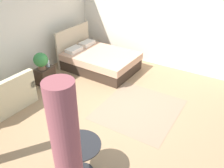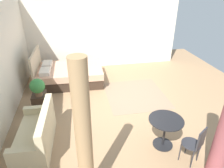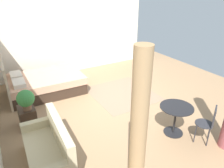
% 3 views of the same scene
% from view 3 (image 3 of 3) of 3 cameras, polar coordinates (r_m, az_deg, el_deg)
% --- Properties ---
extents(ground_plane, '(9.08, 9.09, 0.02)m').
position_cam_3_polar(ground_plane, '(6.29, -0.07, -5.18)').
color(ground_plane, '#9E7A56').
extents(wall_right, '(0.12, 6.09, 2.82)m').
position_cam_3_polar(wall_right, '(8.39, -10.85, 12.61)').
color(wall_right, silver).
rests_on(wall_right, ground).
extents(area_rug, '(1.99, 1.84, 0.01)m').
position_cam_3_polar(area_rug, '(6.82, 2.76, -2.51)').
color(area_rug, '#93755B').
rests_on(area_rug, ground).
extents(bed, '(1.62, 2.29, 1.21)m').
position_cam_3_polar(bed, '(7.09, -17.63, 0.10)').
color(bed, '#38281E').
rests_on(bed, ground).
extents(couch, '(1.56, 0.77, 0.90)m').
position_cam_3_polar(couch, '(4.39, -16.25, -16.73)').
color(couch, beige).
rests_on(couch, ground).
extents(nightstand, '(0.51, 0.37, 0.49)m').
position_cam_3_polar(nightstand, '(5.63, -21.46, -8.08)').
color(nightstand, '#38281E').
rests_on(nightstand, ground).
extents(potted_plant, '(0.40, 0.40, 0.50)m').
position_cam_3_polar(potted_plant, '(5.28, -21.90, -3.73)').
color(potted_plant, brown).
rests_on(potted_plant, nightstand).
extents(vase, '(0.09, 0.09, 0.20)m').
position_cam_3_polar(vase, '(5.56, -21.80, -4.36)').
color(vase, silver).
rests_on(vase, nightstand).
extents(balcony_table, '(0.74, 0.74, 0.70)m').
position_cam_3_polar(balcony_table, '(5.07, 16.50, -7.82)').
color(balcony_table, black).
rests_on(balcony_table, ground).
extents(cafe_chair_near_window, '(0.52, 0.52, 0.88)m').
position_cam_3_polar(cafe_chair_near_window, '(5.02, 24.25, -9.07)').
color(cafe_chair_near_window, '#2D2D33').
rests_on(cafe_chair_near_window, ground).
extents(curtain_right, '(0.24, 0.24, 2.53)m').
position_cam_3_polar(curtain_right, '(3.10, 7.00, -12.88)').
color(curtain_right, tan).
rests_on(curtain_right, ground).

